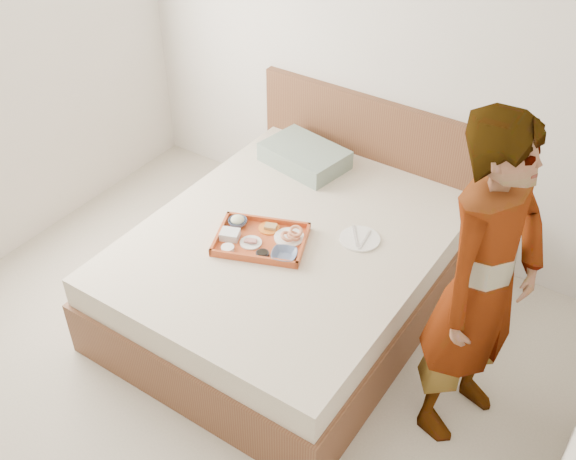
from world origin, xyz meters
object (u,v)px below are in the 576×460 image
at_px(bed, 290,270).
at_px(tray, 261,239).
at_px(person, 483,287).
at_px(dinner_plate, 360,239).

xyz_separation_m(bed, tray, (-0.10, -0.15, 0.29)).
height_order(tray, person, person).
height_order(tray, dinner_plate, tray).
bearing_deg(bed, dinner_plate, 27.06).
bearing_deg(dinner_plate, tray, -143.68).
bearing_deg(dinner_plate, bed, -152.94).
xyz_separation_m(bed, dinner_plate, (0.35, 0.18, 0.27)).
relative_size(bed, person, 1.15).
bearing_deg(dinner_plate, person, -24.43).
xyz_separation_m(dinner_plate, person, (0.80, -0.36, 0.33)).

